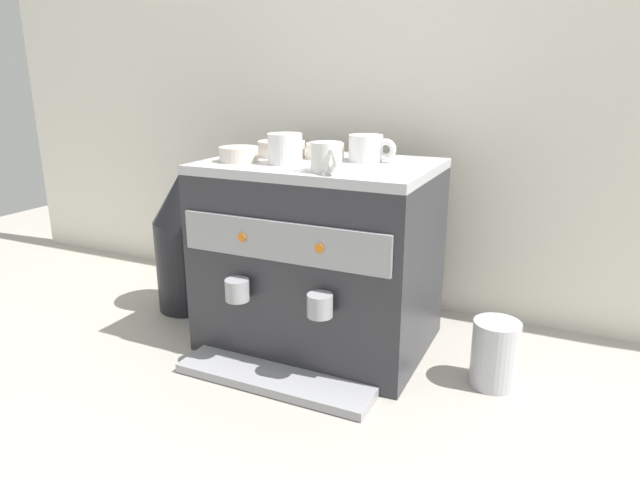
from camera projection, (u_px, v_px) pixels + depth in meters
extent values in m
plane|color=#9E998E|center=(320.00, 339.00, 1.48)|extent=(4.00, 4.00, 0.00)
cube|color=silver|center=(371.00, 110.00, 1.62)|extent=(2.80, 0.03, 1.15)
cube|color=#2D2D33|center=(320.00, 259.00, 1.42)|extent=(0.55, 0.39, 0.45)
cube|color=#B7B7BC|center=(320.00, 166.00, 1.35)|extent=(0.55, 0.39, 0.02)
cube|color=#939399|center=(281.00, 242.00, 1.22)|extent=(0.51, 0.01, 0.09)
cylinder|color=orange|center=(242.00, 237.00, 1.25)|extent=(0.02, 0.01, 0.02)
cylinder|color=orange|center=(320.00, 248.00, 1.17)|extent=(0.02, 0.01, 0.02)
cube|color=#939399|center=(275.00, 378.00, 1.27)|extent=(0.47, 0.12, 0.02)
cylinder|color=#939399|center=(237.00, 290.00, 1.27)|extent=(0.06, 0.06, 0.05)
cylinder|color=#939399|center=(320.00, 305.00, 1.19)|extent=(0.06, 0.06, 0.05)
cylinder|color=white|center=(366.00, 148.00, 1.34)|extent=(0.08, 0.08, 0.06)
torus|color=white|center=(386.00, 149.00, 1.32)|extent=(0.05, 0.02, 0.05)
cylinder|color=white|center=(326.00, 157.00, 1.20)|extent=(0.07, 0.07, 0.06)
torus|color=white|center=(333.00, 160.00, 1.15)|extent=(0.04, 0.04, 0.05)
cylinder|color=white|center=(285.00, 149.00, 1.30)|extent=(0.08, 0.08, 0.07)
torus|color=white|center=(290.00, 146.00, 1.35)|extent=(0.03, 0.06, 0.05)
cylinder|color=beige|center=(282.00, 148.00, 1.43)|extent=(0.12, 0.12, 0.04)
cylinder|color=beige|center=(282.00, 154.00, 1.44)|extent=(0.07, 0.07, 0.01)
cylinder|color=beige|center=(239.00, 154.00, 1.34)|extent=(0.09, 0.09, 0.04)
cylinder|color=beige|center=(239.00, 160.00, 1.35)|extent=(0.05, 0.05, 0.01)
cylinder|color=beige|center=(325.00, 151.00, 1.40)|extent=(0.10, 0.10, 0.04)
cylinder|color=beige|center=(325.00, 156.00, 1.40)|extent=(0.05, 0.05, 0.01)
cylinder|color=black|center=(186.00, 265.00, 1.65)|extent=(0.17, 0.17, 0.27)
cone|color=black|center=(181.00, 197.00, 1.59)|extent=(0.17, 0.17, 0.14)
cylinder|color=#B7B7BC|center=(495.00, 354.00, 1.25)|extent=(0.10, 0.10, 0.15)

